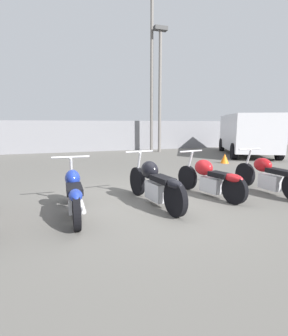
{
  "coord_description": "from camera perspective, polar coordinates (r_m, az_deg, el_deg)",
  "views": [
    {
      "loc": [
        -1.73,
        -4.57,
        1.53
      ],
      "look_at": [
        0.0,
        0.31,
        0.65
      ],
      "focal_mm": 28.0,
      "sensor_mm": 36.0,
      "label": 1
    }
  ],
  "objects": [
    {
      "name": "ground_plane",
      "position": [
        5.12,
        1.18,
        -7.75
      ],
      "size": [
        60.0,
        60.0,
        0.0
      ],
      "primitive_type": "plane",
      "color": "#5B5954"
    },
    {
      "name": "fence_back",
      "position": [
        14.7,
        -12.81,
        6.74
      ],
      "size": [
        40.0,
        0.04,
        1.69
      ],
      "color": "gray",
      "rests_on": "ground_plane"
    },
    {
      "name": "light_pole_left",
      "position": [
        14.58,
        3.51,
        18.86
      ],
      "size": [
        0.7,
        0.35,
        6.42
      ],
      "color": "slate",
      "rests_on": "ground_plane"
    },
    {
      "name": "light_pole_right",
      "position": [
        14.95,
        1.7,
        22.13
      ],
      "size": [
        0.7,
        0.35,
        8.14
      ],
      "color": "slate",
      "rests_on": "ground_plane"
    },
    {
      "name": "motorcycle_slot_1",
      "position": [
        4.52,
        -15.01,
        -5.34
      ],
      "size": [
        0.69,
        1.95,
        0.93
      ],
      "rotation": [
        0.0,
        0.0,
        -0.03
      ],
      "color": "black",
      "rests_on": "ground_plane"
    },
    {
      "name": "motorcycle_slot_2",
      "position": [
        4.95,
        2.39,
        -3.3
      ],
      "size": [
        0.61,
        2.1,
        0.97
      ],
      "rotation": [
        0.0,
        0.0,
        0.12
      ],
      "color": "black",
      "rests_on": "ground_plane"
    },
    {
      "name": "motorcycle_slot_3",
      "position": [
        5.7,
        14.18,
        -2.1
      ],
      "size": [
        0.72,
        1.89,
        0.93
      ],
      "rotation": [
        0.0,
        0.0,
        0.21
      ],
      "color": "black",
      "rests_on": "ground_plane"
    },
    {
      "name": "motorcycle_slot_4",
      "position": [
        6.39,
        25.68,
        -1.5
      ],
      "size": [
        0.63,
        1.98,
        0.95
      ],
      "rotation": [
        0.0,
        0.0,
        0.03
      ],
      "color": "black",
      "rests_on": "ground_plane"
    },
    {
      "name": "parked_van",
      "position": [
        13.86,
        21.58,
        7.2
      ],
      "size": [
        3.98,
        5.18,
        1.95
      ],
      "rotation": [
        0.0,
        0.0,
        -0.49
      ],
      "color": "silver",
      "rests_on": "ground_plane"
    },
    {
      "name": "traffic_cone_near",
      "position": [
        10.68,
        17.15,
        2.0
      ],
      "size": [
        0.32,
        0.32,
        0.37
      ],
      "color": "orange",
      "rests_on": "ground_plane"
    }
  ]
}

